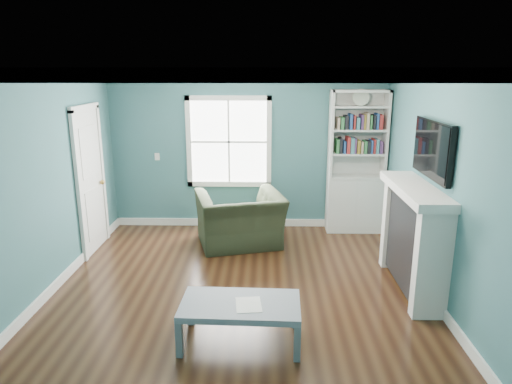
{
  "coord_description": "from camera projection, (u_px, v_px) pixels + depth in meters",
  "views": [
    {
      "loc": [
        0.31,
        -4.95,
        2.58
      ],
      "look_at": [
        0.19,
        0.4,
        1.16
      ],
      "focal_mm": 32.0,
      "sensor_mm": 36.0,
      "label": 1
    }
  ],
  "objects": [
    {
      "name": "floor",
      "position": [
        239.0,
        294.0,
        5.46
      ],
      "size": [
        5.0,
        5.0,
        0.0
      ],
      "primitive_type": "plane",
      "color": "black",
      "rests_on": "ground"
    },
    {
      "name": "room_walls",
      "position": [
        238.0,
        164.0,
        5.05
      ],
      "size": [
        5.0,
        5.0,
        5.0
      ],
      "color": "#366A6C",
      "rests_on": "ground"
    },
    {
      "name": "trim",
      "position": [
        238.0,
        194.0,
        5.14
      ],
      "size": [
        4.5,
        5.0,
        2.6
      ],
      "color": "white",
      "rests_on": "ground"
    },
    {
      "name": "window",
      "position": [
        229.0,
        142.0,
        7.49
      ],
      "size": [
        1.4,
        0.06,
        1.5
      ],
      "color": "white",
      "rests_on": "room_walls"
    },
    {
      "name": "bookshelf",
      "position": [
        356.0,
        176.0,
        7.4
      ],
      "size": [
        0.9,
        0.35,
        2.31
      ],
      "color": "silver",
      "rests_on": "ground"
    },
    {
      "name": "fireplace",
      "position": [
        413.0,
        239.0,
        5.44
      ],
      "size": [
        0.44,
        1.58,
        1.3
      ],
      "color": "black",
      "rests_on": "ground"
    },
    {
      "name": "tv",
      "position": [
        433.0,
        149.0,
        5.16
      ],
      "size": [
        0.06,
        1.1,
        0.65
      ],
      "primitive_type": "cube",
      "color": "black",
      "rests_on": "fireplace"
    },
    {
      "name": "door",
      "position": [
        91.0,
        179.0,
        6.58
      ],
      "size": [
        0.12,
        0.98,
        2.17
      ],
      "color": "silver",
      "rests_on": "ground"
    },
    {
      "name": "ceiling_fixture",
      "position": [
        321.0,
        74.0,
        4.88
      ],
      "size": [
        0.38,
        0.38,
        0.15
      ],
      "color": "white",
      "rests_on": "room_walls"
    },
    {
      "name": "light_switch",
      "position": [
        157.0,
        157.0,
        7.58
      ],
      "size": [
        0.08,
        0.01,
        0.12
      ],
      "primitive_type": "cube",
      "color": "white",
      "rests_on": "room_walls"
    },
    {
      "name": "recliner",
      "position": [
        240.0,
        211.0,
        6.86
      ],
      "size": [
        1.4,
        1.1,
        1.08
      ],
      "primitive_type": "imported",
      "rotation": [
        0.0,
        0.0,
        -2.88
      ],
      "color": "#252E1D",
      "rests_on": "ground"
    },
    {
      "name": "coffee_table",
      "position": [
        240.0,
        308.0,
        4.41
      ],
      "size": [
        1.17,
        0.67,
        0.42
      ],
      "rotation": [
        0.0,
        0.0,
        -0.03
      ],
      "color": "#505860",
      "rests_on": "ground"
    },
    {
      "name": "paper_sheet",
      "position": [
        249.0,
        305.0,
        4.35
      ],
      "size": [
        0.27,
        0.33,
        0.0
      ],
      "primitive_type": "cube",
      "rotation": [
        0.0,
        0.0,
        0.1
      ],
      "color": "white",
      "rests_on": "coffee_table"
    }
  ]
}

